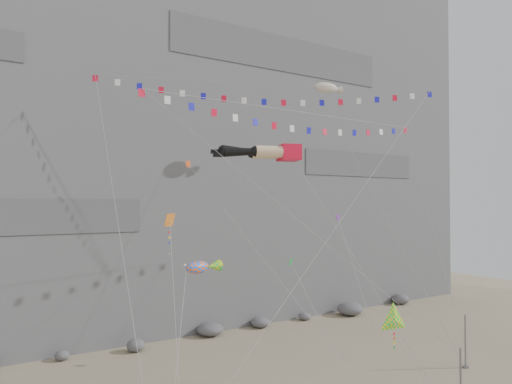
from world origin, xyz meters
TOP-DOWN VIEW (x-y plane):
  - cliff at (0.00, 32.00)m, footprint 80.00×28.00m
  - talus_boulders at (0.00, 17.00)m, footprint 60.00×3.00m
  - anchor_pole_center at (3.43, -8.41)m, footprint 0.12×0.12m
  - anchor_pole_right at (12.45, -2.71)m, footprint 0.12×0.12m
  - legs_kite at (-1.70, 4.89)m, footprint 9.37×14.95m
  - flag_banner_upper at (2.32, 9.41)m, footprint 31.22×20.18m
  - flag_banner_lower at (2.42, 5.65)m, footprint 28.31×9.13m
  - harlequin_kite at (-10.16, 3.81)m, footprint 3.35×8.15m
  - fish_windsock at (-8.75, 2.54)m, footprint 7.18×8.47m
  - delta_kite at (3.25, -3.49)m, footprint 2.51×5.12m
  - blimp_windsock at (9.83, 10.81)m, footprint 4.39×14.64m
  - small_kite_a at (-6.17, 8.60)m, footprint 6.52×16.09m
  - small_kite_b at (5.53, 4.40)m, footprint 4.79×10.57m
  - small_kite_c at (-1.58, 1.72)m, footprint 1.02×8.46m

SIDE VIEW (x-z plane):
  - talus_boulders at x=0.00m, z-range 0.00..1.20m
  - anchor_pole_right at x=12.45m, z-range 0.00..4.21m
  - anchor_pole_center at x=3.43m, z-range 0.00..4.39m
  - delta_kite at x=3.25m, z-range 1.48..8.71m
  - small_kite_c at x=-1.58m, z-range 2.80..14.63m
  - fish_windsock at x=-8.75m, z-range 2.47..15.33m
  - small_kite_b at x=5.53m, z-range 3.58..19.69m
  - harlequin_kite at x=-10.16m, z-range 4.90..19.05m
  - small_kite_a at x=-6.17m, z-range 4.23..27.42m
  - legs_kite at x=-1.70m, z-range 6.51..27.62m
  - flag_banner_lower at x=2.42m, z-range 8.32..33.13m
  - flag_banner_upper at x=2.32m, z-range 7.60..40.09m
  - blimp_windsock at x=9.83m, z-range 10.52..38.86m
  - cliff at x=0.00m, z-range 0.00..50.00m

